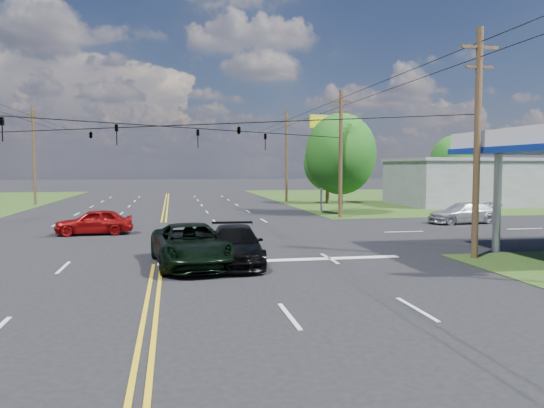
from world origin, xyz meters
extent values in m
plane|color=black|center=(0.00, 12.00, 0.00)|extent=(280.00, 280.00, 0.00)
cube|color=#244014|center=(35.00, 44.00, 0.00)|extent=(46.00, 48.00, 0.03)
cube|color=silver|center=(5.00, 4.00, 0.00)|extent=(10.00, 0.50, 0.02)
cube|color=slate|center=(30.00, 32.00, 2.20)|extent=(14.00, 10.00, 4.40)
cylinder|color=#A5A5AA|center=(15.00, 4.50, 2.33)|extent=(0.36, 0.36, 4.65)
cylinder|color=#3E2C1A|center=(13.00, 3.00, 4.75)|extent=(0.28, 0.28, 9.50)
cube|color=#3E2C1A|center=(13.00, 3.00, 8.70)|extent=(1.60, 0.12, 0.12)
cube|color=#3E2C1A|center=(13.00, 3.00, 7.90)|extent=(1.20, 0.10, 0.10)
cylinder|color=#3E2C1A|center=(13.00, 21.00, 4.75)|extent=(0.28, 0.28, 9.50)
cube|color=#3E2C1A|center=(13.00, 21.00, 8.70)|extent=(1.60, 0.12, 0.12)
cube|color=#3E2C1A|center=(13.00, 21.00, 7.90)|extent=(1.20, 0.10, 0.10)
cylinder|color=#3E2C1A|center=(-13.00, 40.00, 5.00)|extent=(0.28, 0.28, 10.00)
cube|color=#3E2C1A|center=(-13.00, 40.00, 9.20)|extent=(1.60, 0.12, 0.12)
cube|color=#3E2C1A|center=(-13.00, 40.00, 8.40)|extent=(1.20, 0.10, 0.10)
cylinder|color=#3E2C1A|center=(13.00, 40.00, 5.00)|extent=(0.28, 0.28, 10.00)
cube|color=#3E2C1A|center=(13.00, 40.00, 9.20)|extent=(1.60, 0.12, 0.12)
cube|color=#3E2C1A|center=(13.00, 40.00, 8.40)|extent=(1.20, 0.10, 0.10)
imported|color=black|center=(-6.50, 7.50, 5.42)|extent=(0.17, 0.21, 1.05)
imported|color=black|center=(-2.08, 10.56, 5.42)|extent=(0.17, 0.21, 1.05)
imported|color=black|center=(2.08, 13.44, 5.42)|extent=(0.17, 0.21, 1.05)
imported|color=black|center=(6.50, 16.50, 5.42)|extent=(0.17, 0.21, 1.05)
imported|color=black|center=(-3.90, 14.70, 5.70)|extent=(1.24, 0.26, 0.50)
imported|color=black|center=(3.90, 9.30, 5.70)|extent=(1.24, 0.26, 0.50)
cylinder|color=black|center=(13.00, 10.00, 8.90)|extent=(0.04, 100.00, 0.04)
cylinder|color=black|center=(13.00, 10.00, 8.30)|extent=(0.04, 100.00, 0.04)
cylinder|color=#3E2C1A|center=(14.00, 24.00, 1.65)|extent=(0.36, 0.36, 3.30)
ellipsoid|color=#174813|center=(14.00, 24.00, 4.88)|extent=(5.70, 5.70, 6.60)
cylinder|color=#3E2C1A|center=(16.50, 36.00, 1.43)|extent=(0.36, 0.36, 2.86)
ellipsoid|color=#174813|center=(16.50, 36.00, 4.23)|extent=(4.94, 4.94, 5.72)
cylinder|color=#3E2C1A|center=(34.00, 42.00, 1.54)|extent=(0.36, 0.36, 3.08)
ellipsoid|color=#174813|center=(34.00, 42.00, 4.55)|extent=(5.32, 5.32, 6.16)
imported|color=black|center=(1.29, 3.50, 0.81)|extent=(3.33, 6.11, 1.63)
imported|color=black|center=(3.00, 3.50, 0.75)|extent=(2.44, 5.30, 1.50)
imported|color=maroon|center=(-3.76, 14.18, 0.73)|extent=(4.35, 1.94, 1.45)
imported|color=#BCBCC1|center=(20.01, 15.75, 0.71)|extent=(5.05, 2.36, 1.43)
cylinder|color=#A5A5AA|center=(13.00, 26.10, 4.10)|extent=(0.20, 0.20, 8.20)
cube|color=yellow|center=(13.00, 26.10, 7.60)|extent=(2.25, 0.81, 1.13)
camera|label=1|loc=(0.59, -17.00, 3.82)|focal=35.00mm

